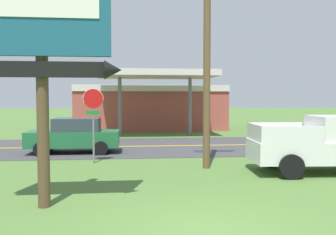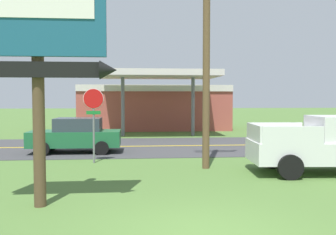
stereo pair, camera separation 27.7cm
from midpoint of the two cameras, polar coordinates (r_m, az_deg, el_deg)
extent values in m
cube|color=#3D3D3F|center=(19.90, -1.94, -4.41)|extent=(140.00, 8.00, 0.02)
cube|color=gold|center=(19.90, -1.94, -4.38)|extent=(126.00, 0.20, 0.01)
cylinder|color=brown|center=(9.19, -19.57, 6.50)|extent=(0.28, 0.28, 6.31)
cube|color=#19516B|center=(9.26, -20.02, 16.55)|extent=(3.19, 0.16, 2.50)
cube|color=black|center=(9.02, -19.84, 6.95)|extent=(2.88, 0.12, 0.36)
cone|color=black|center=(8.78, -9.32, 7.20)|extent=(0.40, 0.44, 0.44)
cylinder|color=slate|center=(14.99, -11.86, -2.71)|extent=(0.08, 0.08, 2.20)
cylinder|color=red|center=(14.88, -11.93, 2.85)|extent=(0.76, 0.03, 0.76)
cylinder|color=white|center=(14.90, -11.92, 2.85)|extent=(0.80, 0.01, 0.80)
cube|color=#19722D|center=(14.90, -11.91, 0.73)|extent=(0.56, 0.03, 0.14)
cylinder|color=brown|center=(13.80, 5.42, 12.97)|extent=(0.26, 0.26, 9.93)
cube|color=#A84C42|center=(31.40, -3.01, 1.56)|extent=(12.00, 6.00, 3.60)
cube|color=silver|center=(28.35, -2.68, 4.54)|extent=(12.00, 0.12, 0.50)
cube|color=silver|center=(25.45, -2.29, 6.64)|extent=(8.00, 5.00, 0.40)
cylinder|color=slate|center=(25.35, -7.70, 1.88)|extent=(0.24, 0.24, 4.20)
cylinder|color=slate|center=(25.68, 3.08, 1.92)|extent=(0.24, 0.24, 4.20)
cube|color=silver|center=(13.90, 22.71, -4.72)|extent=(5.33, 2.35, 0.72)
cube|color=silver|center=(14.15, 15.57, -1.86)|extent=(1.95, 0.27, 0.56)
cube|color=silver|center=(12.41, 18.10, -2.56)|extent=(1.95, 0.27, 0.56)
cube|color=silver|center=(13.00, 12.67, -2.24)|extent=(0.26, 1.88, 0.56)
cylinder|color=black|center=(14.30, 15.11, -5.85)|extent=(0.82, 0.34, 0.80)
cylinder|color=black|center=(12.46, 17.74, -7.18)|extent=(0.82, 0.34, 0.80)
cube|color=#1E6038|center=(17.99, -14.67, -3.15)|extent=(4.20, 1.76, 0.72)
cube|color=#2D3842|center=(17.91, -14.23, -1.05)|extent=(2.10, 1.56, 0.60)
cylinder|color=black|center=(17.42, -19.34, -4.61)|extent=(0.64, 0.24, 0.64)
cylinder|color=black|center=(19.12, -18.14, -3.93)|extent=(0.64, 0.24, 0.64)
cylinder|color=black|center=(17.01, -10.75, -4.67)|extent=(0.64, 0.24, 0.64)
cylinder|color=black|center=(18.75, -10.31, -3.96)|extent=(0.64, 0.24, 0.64)
cylinder|color=black|center=(19.55, 23.83, -3.88)|extent=(0.64, 0.24, 0.64)
cylinder|color=black|center=(21.08, 21.44, -3.35)|extent=(0.64, 0.24, 0.64)
camera|label=1|loc=(0.14, -90.54, -0.03)|focal=39.76mm
camera|label=2|loc=(0.14, 89.46, 0.03)|focal=39.76mm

